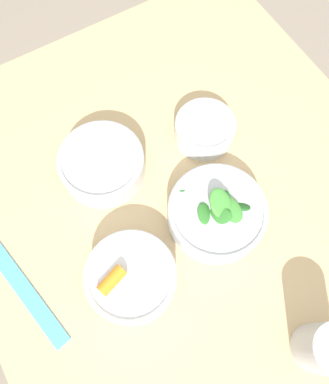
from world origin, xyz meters
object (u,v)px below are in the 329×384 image
(bowl_cookies, at_px, (205,128))
(cup, at_px, (325,349))
(bowl_carrots, at_px, (131,277))
(bowl_greens, at_px, (217,212))
(ruler, at_px, (11,271))
(bowl_beans_hotdog, at_px, (102,164))

(bowl_cookies, distance_m, cup, 0.44)
(bowl_carrots, distance_m, bowl_greens, 0.19)
(bowl_cookies, relative_size, cup, 1.16)
(bowl_cookies, relative_size, ruler, 0.37)
(bowl_carrots, height_order, cup, cup)
(bowl_greens, distance_m, bowl_cookies, 0.18)
(bowl_greens, distance_m, cup, 0.28)
(bowl_cookies, height_order, cup, cup)
(bowl_cookies, xyz_separation_m, ruler, (-0.06, 0.45, -0.03))
(bowl_cookies, bearing_deg, bowl_greens, 153.78)
(bowl_beans_hotdog, xyz_separation_m, cup, (-0.47, -0.15, 0.03))
(ruler, bearing_deg, bowl_carrots, -125.00)
(bowl_carrots, height_order, bowl_beans_hotdog, bowl_carrots)
(bowl_carrots, relative_size, bowl_beans_hotdog, 0.94)
(bowl_carrots, relative_size, cup, 1.48)
(bowl_beans_hotdog, relative_size, bowl_cookies, 1.35)
(bowl_carrots, xyz_separation_m, bowl_greens, (0.02, -0.19, -0.01))
(bowl_carrots, relative_size, bowl_greens, 0.86)
(bowl_carrots, bearing_deg, cup, -140.68)
(bowl_greens, distance_m, ruler, 0.39)
(bowl_carrots, distance_m, cup, 0.33)
(ruler, bearing_deg, bowl_cookies, -82.66)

